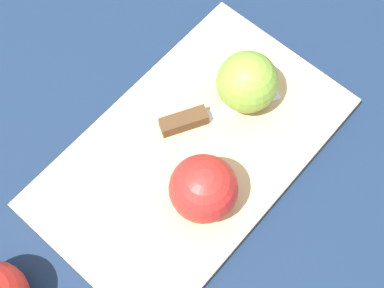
% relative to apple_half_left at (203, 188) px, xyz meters
% --- Properties ---
extents(ground_plane, '(4.00, 4.00, 0.00)m').
position_rel_apple_half_left_xyz_m(ground_plane, '(0.05, 0.05, -0.06)').
color(ground_plane, '#14233D').
extents(cutting_board, '(0.46, 0.32, 0.02)m').
position_rel_apple_half_left_xyz_m(cutting_board, '(0.05, 0.05, -0.05)').
color(cutting_board, tan).
rests_on(cutting_board, ground_plane).
extents(apple_half_left, '(0.09, 0.09, 0.09)m').
position_rel_apple_half_left_xyz_m(apple_half_left, '(0.00, 0.00, 0.00)').
color(apple_half_left, red).
rests_on(apple_half_left, cutting_board).
extents(apple_half_right, '(0.08, 0.08, 0.08)m').
position_rel_apple_half_left_xyz_m(apple_half_right, '(0.16, 0.03, -0.00)').
color(apple_half_right, olive).
rests_on(apple_half_right, cutting_board).
extents(knife, '(0.15, 0.12, 0.02)m').
position_rel_apple_half_left_xyz_m(knife, '(0.09, 0.07, -0.03)').
color(knife, silver).
rests_on(knife, cutting_board).
extents(apple_slice, '(0.05, 0.05, 0.01)m').
position_rel_apple_half_left_xyz_m(apple_slice, '(0.18, 0.09, -0.04)').
color(apple_slice, '#EFE5C6').
rests_on(apple_slice, cutting_board).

